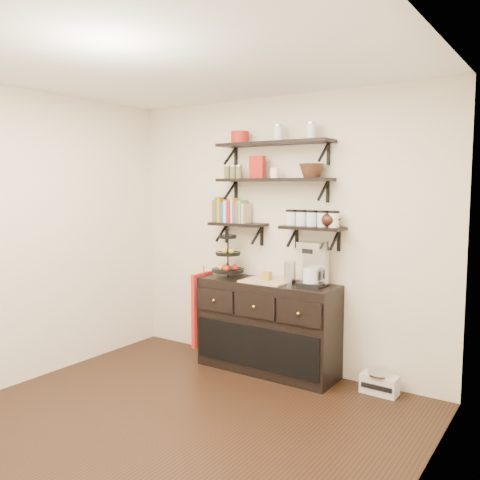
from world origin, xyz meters
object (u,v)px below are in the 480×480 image
radio (379,383)px  fruit_stand (228,261)px  coffee_maker (313,265)px  sideboard (268,326)px

radio → fruit_stand: bearing=-175.6°
fruit_stand → coffee_maker: (0.94, 0.03, 0.03)m
sideboard → radio: 1.17m
sideboard → radio: size_ratio=4.33×
coffee_maker → sideboard: bearing=-176.6°
sideboard → coffee_maker: coffee_maker is taller
sideboard → fruit_stand: fruit_stand is taller
sideboard → fruit_stand: bearing=179.6°
fruit_stand → radio: fruit_stand is taller
sideboard → coffee_maker: bearing=3.5°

